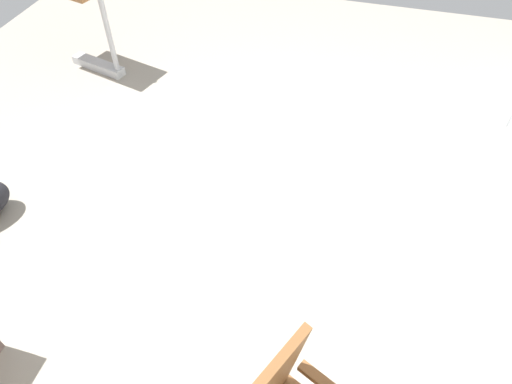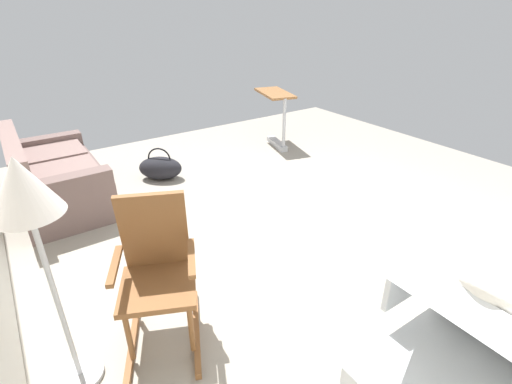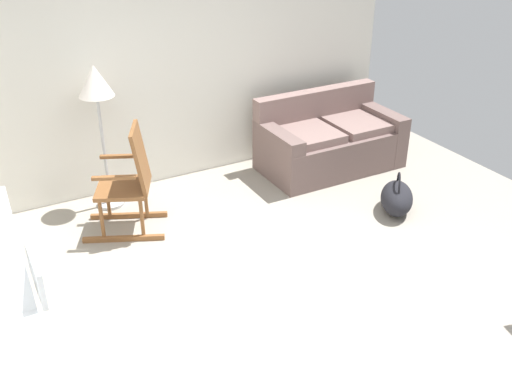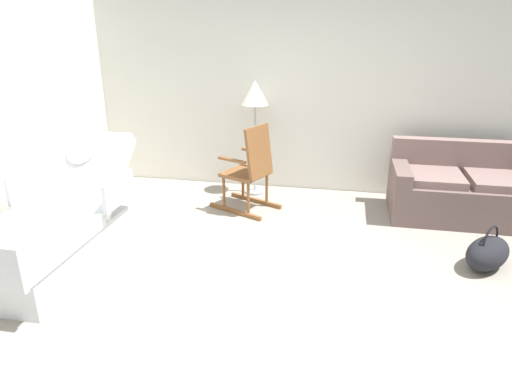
{
  "view_description": "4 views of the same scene",
  "coord_description": "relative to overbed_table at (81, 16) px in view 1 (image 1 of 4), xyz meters",
  "views": [
    {
      "loc": [
        -0.6,
        2.25,
        2.55
      ],
      "look_at": [
        -0.1,
        0.48,
        0.61
      ],
      "focal_mm": 32.82,
      "sensor_mm": 36.0,
      "label": 1
    },
    {
      "loc": [
        -2.52,
        2.25,
        2.1
      ],
      "look_at": [
        -0.23,
        0.67,
        0.68
      ],
      "focal_mm": 26.35,
      "sensor_mm": 36.0,
      "label": 2
    },
    {
      "loc": [
        -1.87,
        -3.19,
        3.0
      ],
      "look_at": [
        0.09,
        0.36,
        0.85
      ],
      "focal_mm": 41.36,
      "sensor_mm": 36.0,
      "label": 3
    },
    {
      "loc": [
        0.49,
        -3.36,
        2.19
      ],
      "look_at": [
        -0.24,
        0.43,
        0.72
      ],
      "focal_mm": 31.8,
      "sensor_mm": 36.0,
      "label": 4
    }
  ],
  "objects": [
    {
      "name": "overbed_table",
      "position": [
        0.0,
        0.0,
        0.0
      ],
      "size": [
        0.88,
        0.59,
        0.84
      ],
      "color": "#B2B5BA",
      "rests_on": "ground"
    },
    {
      "name": "ground_plane",
      "position": [
        -2.09,
        1.32,
        -0.53
      ],
      "size": [
        7.06,
        7.06,
        0.0
      ],
      "primitive_type": "plane",
      "color": "gray"
    }
  ]
}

